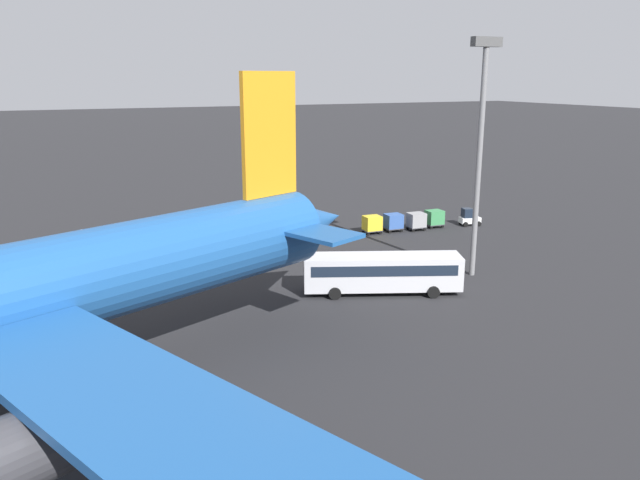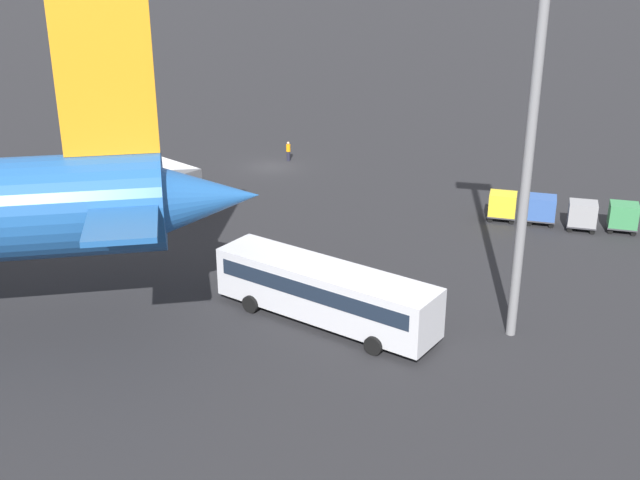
# 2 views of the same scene
# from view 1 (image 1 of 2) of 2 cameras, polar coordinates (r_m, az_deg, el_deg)

# --- Properties ---
(ground_plane) EXTENTS (600.00, 600.00, 0.00)m
(ground_plane) POSITION_cam_1_polar(r_m,az_deg,el_deg) (72.90, -12.50, 0.54)
(ground_plane) COLOR #232326
(shuttle_bus_near) EXTENTS (10.16, 7.30, 3.06)m
(shuttle_bus_near) POSITION_cam_1_polar(r_m,az_deg,el_deg) (61.93, -17.12, -0.52)
(shuttle_bus_near) COLOR white
(shuttle_bus_near) RESTS_ON ground
(shuttle_bus_far) EXTENTS (13.04, 7.60, 3.20)m
(shuttle_bus_far) POSITION_cam_1_polar(r_m,az_deg,el_deg) (51.75, 5.72, -2.80)
(shuttle_bus_far) COLOR silver
(shuttle_bus_far) RESTS_ON ground
(baggage_tug) EXTENTS (2.63, 2.09, 2.10)m
(baggage_tug) POSITION_cam_1_polar(r_m,az_deg,el_deg) (77.25, 13.45, 2.00)
(baggage_tug) COLOR white
(baggage_tug) RESTS_ON ground
(worker_person) EXTENTS (0.38, 0.38, 1.74)m
(worker_person) POSITION_cam_1_polar(r_m,az_deg,el_deg) (74.96, -12.19, 1.63)
(worker_person) COLOR #1E1E2D
(worker_person) RESTS_ON ground
(cargo_cart_green) EXTENTS (2.07, 1.77, 2.06)m
(cargo_cart_green) POSITION_cam_1_polar(r_m,az_deg,el_deg) (75.25, 10.42, 2.02)
(cargo_cart_green) COLOR #38383D
(cargo_cart_green) RESTS_ON ground
(cargo_cart_grey) EXTENTS (2.07, 1.77, 2.06)m
(cargo_cart_grey) POSITION_cam_1_polar(r_m,az_deg,el_deg) (73.50, 8.80, 1.79)
(cargo_cart_grey) COLOR #38383D
(cargo_cart_grey) RESTS_ON ground
(cargo_cart_blue) EXTENTS (2.07, 1.77, 2.06)m
(cargo_cart_blue) POSITION_cam_1_polar(r_m,az_deg,el_deg) (72.57, 6.72, 1.70)
(cargo_cart_blue) COLOR #38383D
(cargo_cart_blue) RESTS_ON ground
(cargo_cart_yellow) EXTENTS (2.07, 1.77, 2.06)m
(cargo_cart_yellow) POSITION_cam_1_polar(r_m,az_deg,el_deg) (71.32, 4.79, 1.52)
(cargo_cart_yellow) COLOR #38383D
(cargo_cart_yellow) RESTS_ON ground
(light_pole) EXTENTS (2.80, 0.70, 20.62)m
(light_pole) POSITION_cam_1_polar(r_m,az_deg,el_deg) (55.93, 14.46, 9.09)
(light_pole) COLOR slate
(light_pole) RESTS_ON ground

